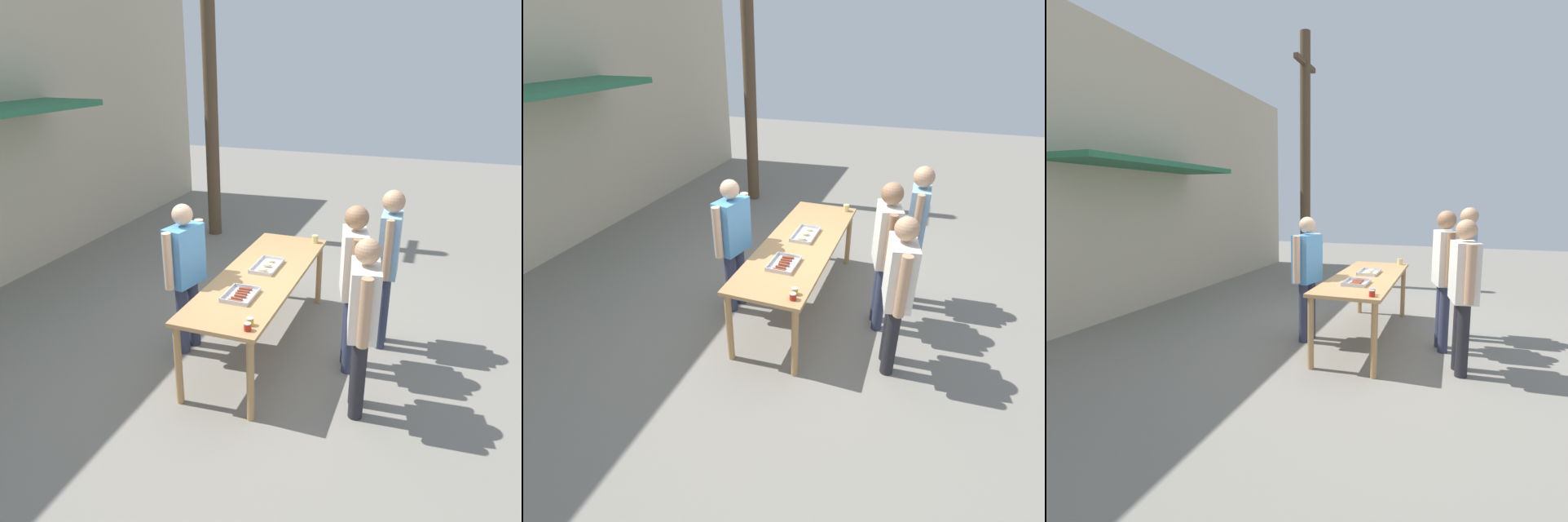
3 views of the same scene
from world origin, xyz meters
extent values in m
plane|color=gray|center=(0.00, 0.00, 0.00)|extent=(24.00, 24.00, 0.00)
cube|color=tan|center=(0.00, 0.00, 0.84)|extent=(2.58, 0.83, 0.04)
cylinder|color=tan|center=(-1.22, -0.35, 0.41)|extent=(0.07, 0.07, 0.82)
cylinder|color=tan|center=(1.22, -0.35, 0.41)|extent=(0.07, 0.07, 0.82)
cylinder|color=tan|center=(-1.22, 0.35, 0.41)|extent=(0.07, 0.07, 0.82)
cylinder|color=tan|center=(1.22, 0.35, 0.41)|extent=(0.07, 0.07, 0.82)
cube|color=silver|center=(-0.58, 0.00, 0.86)|extent=(0.38, 0.28, 0.01)
cube|color=silver|center=(-0.58, -0.14, 0.88)|extent=(0.38, 0.01, 0.03)
cube|color=silver|center=(-0.58, 0.13, 0.88)|extent=(0.38, 0.01, 0.03)
cube|color=silver|center=(-0.76, 0.00, 0.88)|extent=(0.01, 0.28, 0.03)
cube|color=silver|center=(-0.39, 0.00, 0.88)|extent=(0.01, 0.28, 0.03)
cylinder|color=brown|center=(-0.72, 0.00, 0.88)|extent=(0.03, 0.13, 0.03)
cylinder|color=brown|center=(-0.67, 0.00, 0.88)|extent=(0.04, 0.12, 0.03)
cylinder|color=brown|center=(-0.60, -0.01, 0.88)|extent=(0.03, 0.12, 0.03)
cylinder|color=brown|center=(-0.55, 0.00, 0.88)|extent=(0.04, 0.12, 0.03)
cylinder|color=brown|center=(-0.49, 0.00, 0.88)|extent=(0.03, 0.13, 0.02)
cylinder|color=brown|center=(-0.44, 0.00, 0.88)|extent=(0.04, 0.13, 0.03)
cube|color=silver|center=(0.19, 0.00, 0.86)|extent=(0.46, 0.26, 0.01)
cube|color=silver|center=(0.19, -0.13, 0.88)|extent=(0.46, 0.01, 0.03)
cube|color=silver|center=(0.19, 0.12, 0.88)|extent=(0.46, 0.01, 0.03)
cube|color=silver|center=(-0.04, 0.00, 0.88)|extent=(0.01, 0.26, 0.03)
cube|color=silver|center=(0.42, 0.00, 0.88)|extent=(0.01, 0.26, 0.03)
ellipsoid|color=beige|center=(0.05, 0.00, 0.89)|extent=(0.07, 0.12, 0.05)
ellipsoid|color=beige|center=(0.19, -0.01, 0.89)|extent=(0.06, 0.10, 0.05)
ellipsoid|color=beige|center=(0.34, -0.01, 0.88)|extent=(0.05, 0.09, 0.04)
cylinder|color=#B22319|center=(-1.16, -0.30, 0.89)|extent=(0.06, 0.06, 0.06)
cylinder|color=#B2B2B7|center=(-1.16, -0.30, 0.92)|extent=(0.06, 0.06, 0.01)
cylinder|color=gold|center=(-1.06, -0.29, 0.89)|extent=(0.06, 0.06, 0.06)
cylinder|color=#B2B2B7|center=(-1.06, -0.29, 0.92)|extent=(0.06, 0.06, 0.01)
cylinder|color=#DBC67A|center=(1.15, -0.30, 0.90)|extent=(0.08, 0.08, 0.09)
cylinder|color=#333851|center=(-0.43, 0.73, 0.39)|extent=(0.13, 0.13, 0.79)
cylinder|color=#333851|center=(-0.24, 0.70, 0.39)|extent=(0.13, 0.13, 0.79)
cube|color=#5193D1|center=(-0.33, 0.72, 1.10)|extent=(0.45, 0.31, 0.62)
sphere|color=#DBAD89|center=(-0.33, 0.72, 1.54)|extent=(0.21, 0.21, 0.21)
cylinder|color=#DBAD89|center=(-0.58, 0.77, 1.12)|extent=(0.09, 0.09, 0.59)
cylinder|color=#DBAD89|center=(-0.08, 0.66, 1.12)|extent=(0.09, 0.09, 0.59)
cylinder|color=#232328|center=(-0.68, -1.18, 0.40)|extent=(0.13, 0.13, 0.80)
cylinder|color=#232328|center=(-0.87, -1.22, 0.40)|extent=(0.13, 0.13, 0.80)
cube|color=silver|center=(-0.77, -1.20, 1.11)|extent=(0.47, 0.31, 0.63)
sphere|color=tan|center=(-0.77, -1.20, 1.55)|extent=(0.22, 0.22, 0.22)
cylinder|color=tan|center=(-0.51, -1.15, 1.13)|extent=(0.10, 0.10, 0.60)
cylinder|color=tan|center=(-1.03, -1.25, 1.13)|extent=(0.10, 0.10, 0.60)
cylinder|color=#333851|center=(0.56, -1.25, 0.42)|extent=(0.11, 0.11, 0.85)
cylinder|color=#333851|center=(0.39, -1.26, 0.42)|extent=(0.11, 0.11, 0.85)
cube|color=#84B2DB|center=(0.47, -1.25, 1.18)|extent=(0.37, 0.21, 0.67)
sphere|color=tan|center=(0.47, -1.25, 1.65)|extent=(0.23, 0.23, 0.23)
cylinder|color=tan|center=(0.70, -1.25, 1.20)|extent=(0.08, 0.08, 0.64)
cylinder|color=tan|center=(0.25, -1.26, 1.20)|extent=(0.08, 0.08, 0.64)
cylinder|color=#333851|center=(-0.03, -0.96, 0.42)|extent=(0.12, 0.12, 0.83)
cylinder|color=#333851|center=(-0.20, -1.01, 0.42)|extent=(0.12, 0.12, 0.83)
cube|color=silver|center=(-0.11, -0.99, 1.16)|extent=(0.44, 0.31, 0.66)
sphere|color=#936B4C|center=(-0.11, -0.99, 1.62)|extent=(0.23, 0.23, 0.23)
cylinder|color=#936B4C|center=(0.12, -0.92, 1.18)|extent=(0.09, 0.09, 0.63)
cylinder|color=#936B4C|center=(-0.34, -1.05, 1.18)|extent=(0.09, 0.09, 0.63)
cylinder|color=brown|center=(3.34, 2.10, 2.70)|extent=(0.23, 0.23, 5.40)
camera|label=1|loc=(-4.64, -1.69, 3.01)|focal=35.00mm
camera|label=2|loc=(-4.11, -1.29, 3.00)|focal=28.00mm
camera|label=3|loc=(-5.28, -1.08, 1.85)|focal=28.00mm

